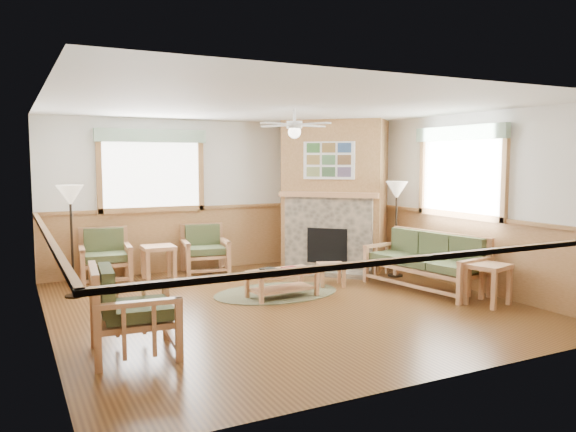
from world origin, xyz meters
name	(u,v)px	position (x,y,z in m)	size (l,w,h in m)	color
floor	(285,305)	(0.00, 0.00, -0.01)	(6.00, 6.00, 0.01)	#573518
ceiling	(285,106)	(0.00, 0.00, 2.70)	(6.00, 6.00, 0.01)	white
wall_back	(212,195)	(0.00, 3.00, 1.35)	(6.00, 0.02, 2.70)	white
wall_front	(437,233)	(0.00, -3.00, 1.35)	(6.00, 0.02, 2.70)	white
wall_left	(44,217)	(-3.00, 0.00, 1.35)	(0.02, 6.00, 2.70)	white
wall_right	(453,200)	(3.00, 0.00, 1.35)	(0.02, 6.00, 2.70)	white
wainscot	(285,265)	(0.00, 0.00, 0.55)	(6.00, 6.00, 1.10)	#996C3F
fireplace	(335,195)	(2.05, 2.05, 1.35)	(2.20, 2.20, 2.70)	#996C3F
window_back	(151,128)	(-1.10, 2.96, 2.53)	(1.90, 0.16, 1.50)	white
window_right	(463,125)	(2.96, -0.20, 2.53)	(0.16, 1.90, 1.50)	white
ceiling_fan	(294,112)	(0.30, 0.30, 2.66)	(1.24, 1.24, 0.36)	white
sofa	(424,261)	(2.33, -0.13, 0.43)	(0.77, 1.89, 0.87)	#B47E54
armchair_back_left	(105,256)	(-1.98, 2.55, 0.44)	(0.78, 0.78, 0.87)	#B47E54
armchair_back_right	(205,250)	(-0.29, 2.55, 0.42)	(0.76, 0.76, 0.85)	#B47E54
armchair_left	(134,310)	(-2.25, -1.08, 0.47)	(0.83, 0.83, 0.93)	#B47E54
coffee_table	(282,284)	(0.15, 0.39, 0.20)	(1.00, 0.50, 0.40)	#B47E54
end_table_chairs	(159,263)	(-1.16, 2.37, 0.29)	(0.52, 0.50, 0.58)	#B47E54
end_table_sofa	(488,284)	(2.50, -1.25, 0.28)	(0.51, 0.49, 0.57)	#B47E54
footstool	(331,275)	(1.18, 0.73, 0.18)	(0.41, 0.41, 0.35)	#B47E54
braided_rug	(276,293)	(0.18, 0.66, 0.01)	(1.93, 1.93, 0.01)	#4D4B30
floor_lamp_left	(72,241)	(-2.55, 1.78, 0.82)	(0.38, 0.38, 1.64)	black
floor_lamp_right	(396,229)	(2.55, 0.86, 0.82)	(0.37, 0.37, 1.64)	black
book_red	(293,268)	(0.30, 0.34, 0.43)	(0.22, 0.30, 0.03)	maroon
book_dark	(271,269)	(0.00, 0.46, 0.42)	(0.20, 0.27, 0.03)	black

